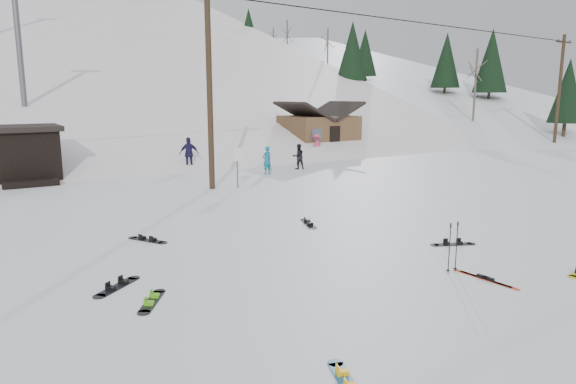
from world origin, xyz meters
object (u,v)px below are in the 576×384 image
cabin (319,132)px  utility_pole (209,84)px  hero_snowboard (346,381)px  hero_skis (485,279)px

cabin → utility_pole: bearing=-142.4°
hero_snowboard → hero_skis: 5.71m
cabin → hero_snowboard: bearing=-124.4°
utility_pole → hero_skis: bearing=-87.5°
utility_pole → hero_snowboard: (-4.84, -16.00, -4.66)m
cabin → hero_skis: size_ratio=3.25×
utility_pole → cabin: utility_pole is taller
hero_skis → utility_pole: bearing=88.4°
cabin → hero_skis: cabin is taller
utility_pole → hero_skis: size_ratio=5.43×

